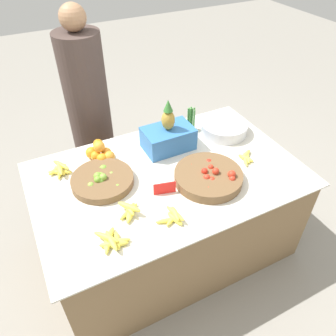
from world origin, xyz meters
TOP-DOWN VIEW (x-y plane):
  - ground_plane at (0.00, 0.00)m, footprint 12.00×12.00m
  - market_table at (0.00, 0.00)m, footprint 1.78×1.13m
  - lime_bowl at (-0.42, 0.11)m, footprint 0.40×0.40m
  - tomato_basket at (0.21, -0.18)m, footprint 0.44×0.44m
  - orange_pile at (-0.35, 0.36)m, footprint 0.18×0.19m
  - metal_bowl at (0.61, 0.25)m, footprint 0.36×0.36m
  - price_sign at (-0.10, -0.16)m, footprint 0.14×0.04m
  - produce_crate at (0.13, 0.26)m, footprint 0.36×0.23m
  - veg_bundle at (0.40, 0.40)m, footprint 0.06×0.07m
  - banana_bunch_middle_left at (-0.64, 0.34)m, footprint 0.16×0.18m
  - banana_bunch_back_center at (0.56, -0.11)m, footprint 0.15×0.16m
  - banana_bunch_front_left at (-0.16, -0.38)m, footprint 0.16×0.16m
  - banana_bunch_middle_right at (-0.53, -0.38)m, footprint 0.18×0.19m
  - banana_bunch_front_right at (-0.36, -0.22)m, footprint 0.15×0.17m
  - vendor_person at (-0.25, 0.99)m, footprint 0.35×0.35m

SIDE VIEW (x-z plane):
  - ground_plane at x=0.00m, z-range 0.00..0.00m
  - market_table at x=0.00m, z-range 0.00..0.75m
  - vendor_person at x=-0.25m, z-range -0.07..1.56m
  - banana_bunch_back_center at x=0.56m, z-range 0.75..0.78m
  - banana_bunch_middle_right at x=-0.53m, z-range 0.75..0.80m
  - banana_bunch_front_left at x=-0.16m, z-range 0.75..0.80m
  - banana_bunch_middle_left at x=-0.64m, z-range 0.75..0.81m
  - banana_bunch_front_right at x=-0.36m, z-range 0.75..0.81m
  - lime_bowl at x=-0.42m, z-range 0.73..0.83m
  - tomato_basket at x=0.21m, z-range 0.73..0.84m
  - price_sign at x=-0.10m, z-range 0.75..0.84m
  - metal_bowl at x=0.61m, z-range 0.75..0.84m
  - orange_pile at x=-0.35m, z-range 0.73..0.87m
  - veg_bundle at x=0.40m, z-range 0.75..0.94m
  - produce_crate at x=0.13m, z-range 0.65..1.05m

